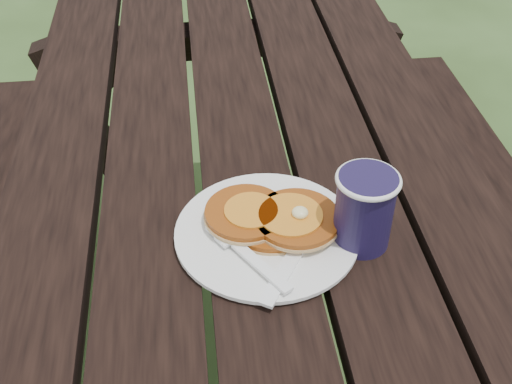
{
  "coord_description": "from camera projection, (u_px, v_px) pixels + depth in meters",
  "views": [
    {
      "loc": [
        -0.08,
        -0.76,
        1.38
      ],
      "look_at": [
        0.0,
        -0.08,
        0.8
      ],
      "focal_mm": 45.0,
      "sensor_mm": 36.0,
      "label": 1
    }
  ],
  "objects": [
    {
      "name": "picnic_table",
      "position": [
        250.0,
        338.0,
        1.24
      ],
      "size": [
        1.36,
        1.8,
        0.75
      ],
      "color": "black",
      "rests_on": "ground"
    },
    {
      "name": "plate",
      "position": [
        267.0,
        234.0,
        0.9
      ],
      "size": [
        0.31,
        0.31,
        0.01
      ],
      "primitive_type": "cylinder",
      "rotation": [
        0.0,
        0.0,
        -0.26
      ],
      "color": "white",
      "rests_on": "picnic_table"
    },
    {
      "name": "pancake_stack",
      "position": [
        273.0,
        218.0,
        0.89
      ],
      "size": [
        0.19,
        0.14,
        0.04
      ],
      "rotation": [
        0.0,
        0.0,
        -0.01
      ],
      "color": "#954510",
      "rests_on": "plate"
    },
    {
      "name": "knife",
      "position": [
        292.0,
        258.0,
        0.85
      ],
      "size": [
        0.11,
        0.16,
        0.0
      ],
      "primitive_type": "cube",
      "rotation": [
        0.0,
        0.0,
        -0.55
      ],
      "color": "white",
      "rests_on": "plate"
    },
    {
      "name": "fork",
      "position": [
        261.0,
        267.0,
        0.83
      ],
      "size": [
        0.11,
        0.15,
        0.01
      ],
      "primitive_type": null,
      "rotation": [
        0.0,
        0.0,
        0.57
      ],
      "color": "white",
      "rests_on": "plate"
    },
    {
      "name": "coffee_cup",
      "position": [
        365.0,
        206.0,
        0.85
      ],
      "size": [
        0.09,
        0.09,
        0.11
      ],
      "rotation": [
        0.0,
        0.0,
        0.03
      ],
      "color": "#1A1337",
      "rests_on": "picnic_table"
    }
  ]
}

